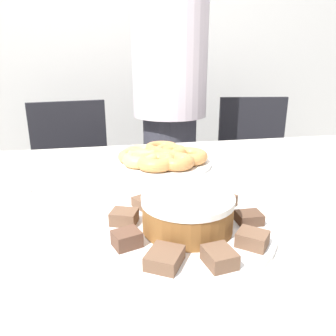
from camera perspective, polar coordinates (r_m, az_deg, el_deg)
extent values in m
cube|color=silver|center=(2.40, -8.01, 22.99)|extent=(8.00, 0.05, 2.60)
cube|color=silver|center=(0.85, 0.92, -4.97)|extent=(1.72, 1.03, 0.03)
cylinder|color=silver|center=(1.72, 24.66, -8.45)|extent=(0.06, 0.06, 0.74)
cylinder|color=#383842|center=(1.86, 0.28, -3.41)|extent=(0.28, 0.28, 0.81)
cylinder|color=silver|center=(1.73, 0.32, 19.70)|extent=(0.38, 0.38, 0.64)
cylinder|color=black|center=(1.93, -14.28, -16.54)|extent=(0.44, 0.44, 0.01)
cylinder|color=#262626|center=(1.82, -14.81, -10.95)|extent=(0.06, 0.06, 0.41)
cube|color=black|center=(1.72, -15.41, -4.31)|extent=(0.51, 0.51, 0.04)
cube|color=black|center=(1.85, -16.75, 4.59)|extent=(0.40, 0.10, 0.42)
cylinder|color=black|center=(2.10, 14.53, -13.44)|extent=(0.44, 0.44, 0.01)
cylinder|color=#262626|center=(2.00, 15.01, -8.17)|extent=(0.06, 0.06, 0.41)
cube|color=black|center=(1.92, 15.55, -2.05)|extent=(0.50, 0.50, 0.04)
cube|color=black|center=(2.04, 14.33, 6.00)|extent=(0.40, 0.09, 0.42)
cylinder|color=white|center=(0.65, 3.37, -10.80)|extent=(0.33, 0.33, 0.01)
cylinder|color=white|center=(1.07, -2.02, 0.93)|extent=(0.35, 0.35, 0.01)
cylinder|color=brown|center=(0.63, 3.42, -8.22)|extent=(0.17, 0.17, 0.06)
cylinder|color=white|center=(0.62, 3.48, -5.44)|extent=(0.18, 0.18, 0.01)
cube|color=brown|center=(0.54, -0.58, -15.40)|extent=(0.07, 0.08, 0.02)
cube|color=brown|center=(0.54, 8.93, -15.09)|extent=(0.05, 0.06, 0.03)
cube|color=brown|center=(0.60, 14.48, -11.86)|extent=(0.07, 0.07, 0.03)
cube|color=#513828|center=(0.68, 13.94, -8.41)|extent=(0.05, 0.04, 0.02)
cube|color=brown|center=(0.74, 9.30, -5.80)|extent=(0.08, 0.07, 0.03)
cube|color=brown|center=(0.76, 2.81, -5.04)|extent=(0.05, 0.06, 0.02)
cube|color=brown|center=(0.73, -3.51, -6.04)|extent=(0.07, 0.08, 0.02)
cube|color=brown|center=(0.67, -7.64, -8.45)|extent=(0.06, 0.06, 0.03)
cube|color=brown|center=(0.59, -7.19, -12.13)|extent=(0.06, 0.05, 0.03)
torus|color=#D18E4C|center=(1.06, -2.03, 2.03)|extent=(0.12, 0.12, 0.03)
torus|color=#C68447|center=(1.15, -1.11, 3.43)|extent=(0.12, 0.12, 0.03)
torus|color=#E5AD66|center=(1.11, -4.77, 2.72)|extent=(0.12, 0.12, 0.03)
torus|color=tan|center=(1.06, -5.77, 2.06)|extent=(0.11, 0.11, 0.03)
torus|color=#E5AD66|center=(1.02, -4.82, 1.49)|extent=(0.11, 0.11, 0.04)
torus|color=#D18E4C|center=(0.99, -2.13, 1.03)|extent=(0.12, 0.12, 0.04)
torus|color=#C68447|center=(0.99, 1.48, 1.13)|extent=(0.11, 0.11, 0.04)
torus|color=#D18E4C|center=(1.05, 3.47, 2.05)|extent=(0.13, 0.13, 0.04)
torus|color=#C68447|center=(1.10, 0.46, 2.77)|extent=(0.12, 0.12, 0.04)
cube|color=white|center=(0.94, -26.43, -3.51)|extent=(0.13, 0.12, 0.01)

